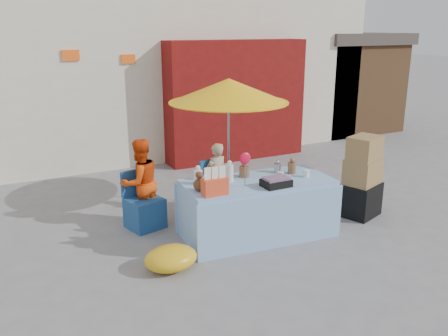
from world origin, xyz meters
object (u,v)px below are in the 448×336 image
chair_right (220,198)px  vendor_orange (140,182)px  market_table (257,207)px  umbrella (229,91)px  chair_left (144,211)px  vendor_beige (216,177)px  box_stack (362,180)px

chair_right → vendor_orange: 1.32m
market_table → umbrella: bearing=85.3°
chair_left → umbrella: 2.27m
vendor_beige → umbrella: bearing=-167.4°
chair_right → chair_left: bearing=166.0°
chair_left → vendor_orange: bearing=74.4°
vendor_beige → umbrella: size_ratio=0.53×
chair_left → umbrella: umbrella is taller
market_table → chair_left: size_ratio=2.60×
market_table → umbrella: 1.96m
vendor_orange → vendor_beige: vendor_orange is taller
vendor_beige → box_stack: (1.91, -1.24, 0.03)m
box_stack → vendor_beige: bearing=147.0°
market_table → chair_left: bearing=148.4°
umbrella → chair_right: bearing=-136.9°
vendor_orange → chair_left: bearing=74.4°
chair_left → umbrella: size_ratio=0.41×
chair_right → box_stack: box_stack is taller
vendor_beige → chair_left: bearing=-7.9°
chair_right → vendor_beige: bearing=74.4°
vendor_beige → box_stack: 2.28m
chair_left → vendor_orange: vendor_orange is taller
market_table → vendor_orange: size_ratio=1.68×
vendor_orange → vendor_beige: size_ratio=1.18×
chair_left → vendor_beige: 1.30m
chair_left → vendor_orange: size_ratio=0.65×
market_table → chair_right: bearing=99.9°
box_stack → market_table: bearing=176.5°
vendor_orange → chair_right: bearing=159.8°
vendor_orange → umbrella: umbrella is taller
market_table → vendor_orange: 1.76m
chair_right → vendor_beige: (0.00, 0.13, 0.30)m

